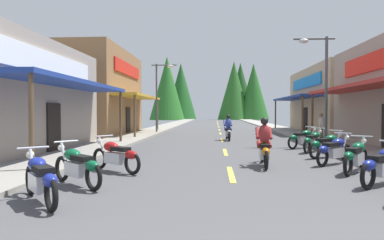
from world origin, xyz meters
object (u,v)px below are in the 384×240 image
object	(u,v)px
streetlamp_left	(160,88)
motorcycle_parked_right_3	(334,150)
motorcycle_parked_left_2	(116,155)
motorcycle_parked_left_0	(40,178)
streetlamp_right	(320,74)
rider_cruising_trailing	(228,130)
motorcycle_parked_right_1	(382,165)
motorcycle_parked_right_6	(303,138)
pedestrian_by_shop	(321,126)
motorcycle_parked_right_5	(313,141)
rider_cruising_lead	(264,146)
motorcycle_parked_right_4	(327,145)
motorcycle_parked_left_1	(77,165)
motorcycle_parked_right_2	(356,156)

from	to	relation	value
streetlamp_left	motorcycle_parked_right_3	xyz separation A→B (m)	(8.29, -15.41, -3.20)
motorcycle_parked_left_2	streetlamp_left	bearing A→B (deg)	-49.82
motorcycle_parked_left_0	motorcycle_parked_left_2	world-z (taller)	same
streetlamp_left	streetlamp_right	distance (m)	13.48
rider_cruising_trailing	motorcycle_parked_right_1	bearing A→B (deg)	-168.68
motorcycle_parked_right_6	pedestrian_by_shop	distance (m)	3.61
motorcycle_parked_right_5	streetlamp_right	bearing A→B (deg)	14.72
rider_cruising_lead	pedestrian_by_shop	world-z (taller)	pedestrian_by_shop
motorcycle_parked_right_1	motorcycle_parked_left_0	distance (m)	7.55
motorcycle_parked_right_4	rider_cruising_lead	bearing A→B (deg)	-177.75
streetlamp_right	motorcycle_parked_right_6	xyz separation A→B (m)	(-1.09, -1.15, -3.15)
streetlamp_left	motorcycle_parked_left_1	xyz separation A→B (m)	(1.15, -19.04, -3.20)
streetlamp_right	rider_cruising_trailing	distance (m)	6.21
motorcycle_parked_right_1	rider_cruising_trailing	bearing A→B (deg)	63.21
motorcycle_parked_right_2	motorcycle_parked_right_3	bearing A→B (deg)	40.97
motorcycle_parked_left_1	motorcycle_parked_right_1	bearing A→B (deg)	-136.24
motorcycle_parked_left_2	pedestrian_by_shop	bearing A→B (deg)	-97.19
motorcycle_parked_left_2	motorcycle_parked_right_1	bearing A→B (deg)	-155.80
motorcycle_parked_left_1	rider_cruising_trailing	world-z (taller)	rider_cruising_trailing
rider_cruising_trailing	streetlamp_right	bearing A→B (deg)	-128.21
motorcycle_parked_left_2	pedestrian_by_shop	world-z (taller)	pedestrian_by_shop
motorcycle_parked_right_6	motorcycle_parked_left_0	bearing A→B (deg)	-162.93
motorcycle_parked_right_4	motorcycle_parked_right_3	bearing A→B (deg)	-137.39
motorcycle_parked_right_3	motorcycle_parked_right_6	size ratio (longest dim) A/B	0.93
streetlamp_right	motorcycle_parked_right_5	world-z (taller)	streetlamp_right
motorcycle_parked_left_1	rider_cruising_lead	size ratio (longest dim) A/B	0.80
streetlamp_right	rider_cruising_lead	xyz separation A→B (m)	(-3.69, -6.44, -2.98)
streetlamp_right	pedestrian_by_shop	bearing A→B (deg)	70.20
rider_cruising_trailing	pedestrian_by_shop	world-z (taller)	pedestrian_by_shop
streetlamp_right	pedestrian_by_shop	world-z (taller)	streetlamp_right
motorcycle_parked_right_4	motorcycle_parked_left_1	distance (m)	9.17
streetlamp_left	motorcycle_parked_right_3	distance (m)	17.79
rider_cruising_lead	motorcycle_parked_right_6	bearing A→B (deg)	-22.48
motorcycle_parked_right_3	motorcycle_parked_left_0	bearing A→B (deg)	173.39
streetlamp_right	motorcycle_parked_right_2	world-z (taller)	streetlamp_right
streetlamp_left	motorcycle_parked_left_1	bearing A→B (deg)	-86.56
motorcycle_parked_right_3	motorcycle_parked_right_4	bearing A→B (deg)	37.33
motorcycle_parked_right_2	motorcycle_parked_left_1	bearing A→B (deg)	144.23
motorcycle_parked_right_6	motorcycle_parked_left_0	distance (m)	12.44
motorcycle_parked_right_3	pedestrian_by_shop	xyz separation A→B (m)	(2.04, 7.93, 0.48)
pedestrian_by_shop	rider_cruising_lead	bearing A→B (deg)	61.37
motorcycle_parked_right_3	rider_cruising_lead	distance (m)	2.40
streetlamp_left	motorcycle_parked_right_6	world-z (taller)	streetlamp_left
motorcycle_parked_right_4	motorcycle_parked_left_0	bearing A→B (deg)	-174.58
motorcycle_parked_right_3	motorcycle_parked_right_5	size ratio (longest dim) A/B	0.93
motorcycle_parked_left_1	motorcycle_parked_left_2	xyz separation A→B (m)	(0.35, 1.88, 0.00)
motorcycle_parked_right_5	motorcycle_parked_left_1	world-z (taller)	same
motorcycle_parked_right_5	rider_cruising_trailing	xyz separation A→B (m)	(-3.43, 5.69, 0.17)
motorcycle_parked_right_3	pedestrian_by_shop	world-z (taller)	pedestrian_by_shop
motorcycle_parked_right_3	motorcycle_parked_right_6	distance (m)	4.83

